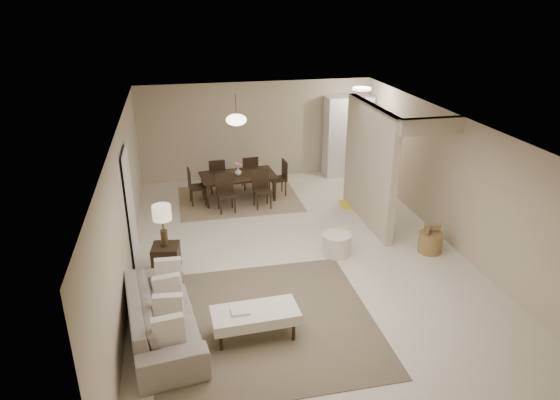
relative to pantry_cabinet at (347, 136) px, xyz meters
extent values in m
plane|color=beige|center=(-2.35, -4.15, -1.05)|extent=(9.00, 9.00, 0.00)
plane|color=white|center=(-2.35, -4.15, 1.45)|extent=(9.00, 9.00, 0.00)
plane|color=#C3B494|center=(-2.35, 0.35, 0.20)|extent=(6.00, 0.00, 6.00)
plane|color=#C3B494|center=(-5.35, -4.15, 0.20)|extent=(0.00, 9.00, 9.00)
plane|color=#C3B494|center=(0.65, -4.15, 0.20)|extent=(0.00, 9.00, 9.00)
cube|color=#C3B494|center=(-0.55, -2.90, 0.20)|extent=(0.15, 2.50, 2.50)
cube|color=black|center=(-5.32, -3.55, -0.03)|extent=(0.04, 0.90, 2.04)
cube|color=silver|center=(0.00, 0.00, 0.00)|extent=(1.20, 0.55, 2.10)
cylinder|color=white|center=(-0.05, -0.95, 1.41)|extent=(0.44, 0.44, 0.05)
cube|color=brown|center=(-3.33, -6.01, -1.04)|extent=(3.20, 3.20, 0.01)
imported|color=gray|center=(-4.80, -6.01, -0.71)|extent=(2.39, 1.18, 0.67)
cube|color=beige|center=(-3.53, -6.31, -0.69)|extent=(1.25, 0.61, 0.16)
cylinder|color=black|center=(-4.04, -6.51, -0.91)|extent=(0.05, 0.05, 0.28)
cylinder|color=black|center=(-3.02, -6.51, -0.91)|extent=(0.05, 0.05, 0.28)
cylinder|color=black|center=(-4.04, -6.10, -0.91)|extent=(0.05, 0.05, 0.28)
cylinder|color=black|center=(-3.02, -6.10, -0.91)|extent=(0.05, 0.05, 0.28)
cube|color=black|center=(-4.75, -4.19, -0.80)|extent=(0.51, 0.51, 0.50)
cylinder|color=#4D3821|center=(-4.75, -4.19, -0.40)|extent=(0.12, 0.12, 0.30)
cylinder|color=#4D3821|center=(-4.75, -4.19, -0.12)|extent=(0.03, 0.03, 0.26)
cylinder|color=beige|center=(-4.75, -4.19, 0.08)|extent=(0.32, 0.32, 0.26)
cylinder|color=beige|center=(-1.65, -4.25, -0.84)|extent=(0.54, 0.54, 0.42)
cylinder|color=olive|center=(0.12, -4.50, -0.86)|extent=(0.57, 0.57, 0.38)
cube|color=#8B7356|center=(-3.07, -1.17, -1.04)|extent=(2.80, 2.10, 0.01)
imported|color=black|center=(-3.07, -1.17, -0.75)|extent=(1.80, 1.10, 0.61)
imported|color=white|center=(-3.07, -1.17, -0.35)|extent=(0.19, 0.19, 0.17)
cube|color=yellow|center=(-0.37, -2.06, -1.04)|extent=(0.93, 0.63, 0.01)
cylinder|color=#4D3821|center=(-3.07, -1.17, 1.20)|extent=(0.02, 0.02, 0.50)
ellipsoid|color=#FFEAC6|center=(-3.07, -1.17, 0.87)|extent=(0.46, 0.46, 0.25)
camera|label=1|loc=(-4.41, -12.09, 3.50)|focal=32.00mm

